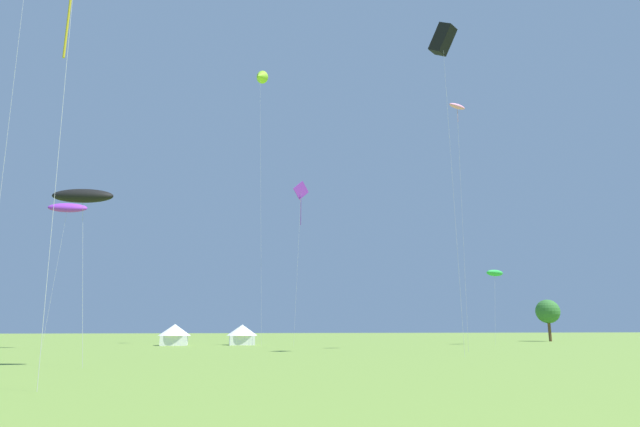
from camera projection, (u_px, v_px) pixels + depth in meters
kite_pink_parafoil at (457, 107)px, 51.94m from camera, size 2.72×3.09×24.50m
kite_black_parafoil at (83, 196)px, 28.91m from camera, size 3.59×1.88×9.93m
kite_black_box at (443, 40)px, 45.02m from camera, size 2.43×3.65×28.36m
kite_lime_delta at (260, 77)px, 68.72m from camera, size 2.45×2.87×36.23m
kite_green_parafoil at (495, 273)px, 64.78m from camera, size 3.45×2.86×9.34m
kite_purple_parafoil at (68, 208)px, 53.27m from camera, size 4.04×1.95×15.04m
kite_purple_diamond at (301, 194)px, 62.20m from camera, size 2.11×1.96×19.62m
festival_tent_center at (175, 334)px, 60.21m from camera, size 3.77×3.77×2.45m
festival_tent_left at (242, 334)px, 61.70m from camera, size 3.72×3.72×2.42m
tree_distant_left at (548, 312)px, 78.73m from camera, size 3.62×3.62×6.32m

